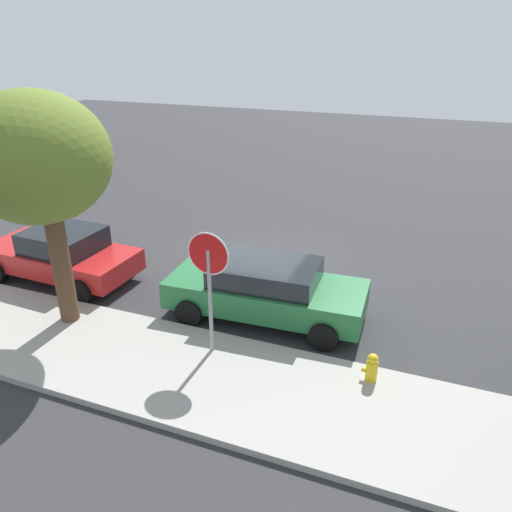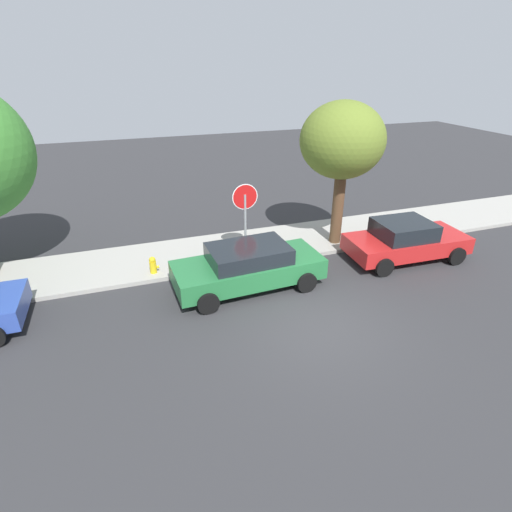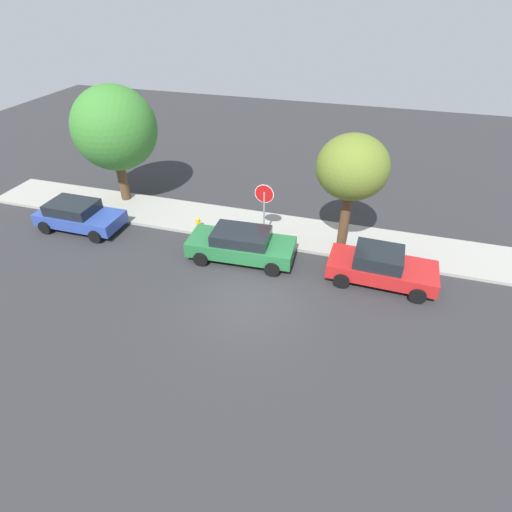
{
  "view_description": "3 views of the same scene",
  "coord_description": "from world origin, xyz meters",
  "px_view_note": "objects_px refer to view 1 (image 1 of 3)",
  "views": [
    {
      "loc": [
        -4.67,
        12.19,
        6.2
      ],
      "look_at": [
        -0.42,
        1.29,
        0.93
      ],
      "focal_mm": 35.0,
      "sensor_mm": 36.0,
      "label": 1
    },
    {
      "loc": [
        -4.45,
        -7.76,
        6.52
      ],
      "look_at": [
        -1.15,
        1.89,
        1.41
      ],
      "focal_mm": 28.0,
      "sensor_mm": 36.0,
      "label": 2
    },
    {
      "loc": [
        3.52,
        -11.04,
        10.22
      ],
      "look_at": [
        -0.11,
        1.24,
        1.22
      ],
      "focal_mm": 28.0,
      "sensor_mm": 36.0,
      "label": 3
    }
  ],
  "objects_px": {
    "parked_car_red": "(61,254)",
    "stop_sign": "(209,272)",
    "street_tree_near_corner": "(37,160)",
    "fire_hydrant": "(372,370)",
    "parked_car_green": "(266,289)"
  },
  "relations": [
    {
      "from": "stop_sign",
      "to": "fire_hydrant",
      "type": "xyz_separation_m",
      "value": [
        -3.24,
        -0.21,
        -1.57
      ]
    },
    {
      "from": "parked_car_green",
      "to": "parked_car_red",
      "type": "distance_m",
      "value": 5.85
    },
    {
      "from": "parked_car_red",
      "to": "stop_sign",
      "type": "bearing_deg",
      "value": 161.61
    },
    {
      "from": "street_tree_near_corner",
      "to": "fire_hydrant",
      "type": "height_order",
      "value": "street_tree_near_corner"
    },
    {
      "from": "fire_hydrant",
      "to": "parked_car_red",
      "type": "bearing_deg",
      "value": -10.33
    },
    {
      "from": "parked_car_red",
      "to": "street_tree_near_corner",
      "type": "distance_m",
      "value": 4.1
    },
    {
      "from": "stop_sign",
      "to": "street_tree_near_corner",
      "type": "xyz_separation_m",
      "value": [
        3.62,
        0.2,
        1.93
      ]
    },
    {
      "from": "street_tree_near_corner",
      "to": "fire_hydrant",
      "type": "xyz_separation_m",
      "value": [
        -6.86,
        -0.41,
        -3.51
      ]
    },
    {
      "from": "stop_sign",
      "to": "street_tree_near_corner",
      "type": "bearing_deg",
      "value": 3.19
    },
    {
      "from": "stop_sign",
      "to": "parked_car_green",
      "type": "relative_size",
      "value": 0.59
    },
    {
      "from": "stop_sign",
      "to": "parked_car_red",
      "type": "distance_m",
      "value": 5.77
    },
    {
      "from": "street_tree_near_corner",
      "to": "fire_hydrant",
      "type": "bearing_deg",
      "value": -176.55
    },
    {
      "from": "street_tree_near_corner",
      "to": "fire_hydrant",
      "type": "distance_m",
      "value": 7.72
    },
    {
      "from": "parked_car_green",
      "to": "fire_hydrant",
      "type": "distance_m",
      "value": 3.23
    },
    {
      "from": "stop_sign",
      "to": "parked_car_red",
      "type": "height_order",
      "value": "stop_sign"
    }
  ]
}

